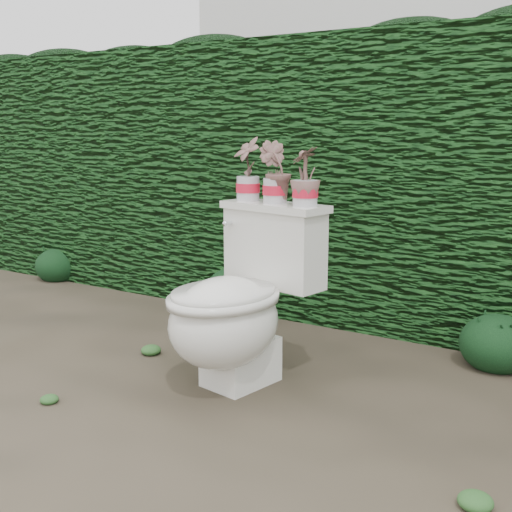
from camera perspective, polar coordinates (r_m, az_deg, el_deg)
The scene contains 9 objects.
ground at distance 2.67m, azimuth -0.53°, elevation -13.08°, with size 60.00×60.00×0.00m, color brown.
hedge at distance 3.89m, azimuth 12.31°, elevation 6.57°, with size 8.00×1.00×1.60m, color #20581D.
toilet at distance 2.75m, azimuth -1.67°, elevation -4.45°, with size 0.57×0.75×0.78m.
potted_plant_left at distance 2.94m, azimuth -0.72°, elevation 7.62°, with size 0.14×0.10×0.27m, color #22631F.
potted_plant_center at distance 2.83m, azimuth 1.72°, elevation 7.33°, with size 0.14×0.11×0.26m, color #22631F.
potted_plant_right at distance 2.72m, azimuth 4.41°, elevation 6.90°, with size 0.13×0.13×0.23m, color #22631F.
liriope_clump_0 at distance 4.98m, azimuth -17.24°, elevation -0.50°, with size 0.33×0.33×0.26m, color #143A18.
liriope_clump_1 at distance 3.84m, azimuth -1.76°, elevation -2.93°, with size 0.40×0.40×0.32m, color #143A18.
liriope_clump_2 at distance 3.22m, azimuth 20.69°, elevation -6.84°, with size 0.35×0.35×0.28m, color #143A18.
Camera 1 is at (1.31, -2.05, 1.10)m, focal length 45.00 mm.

